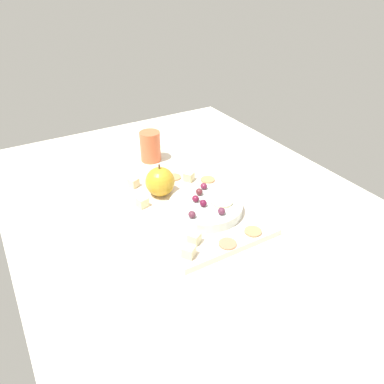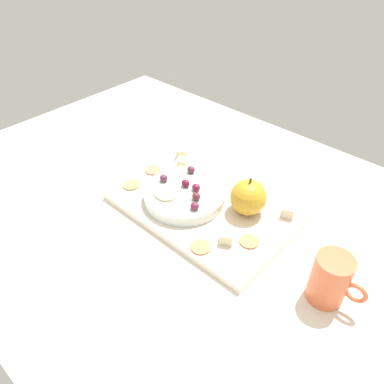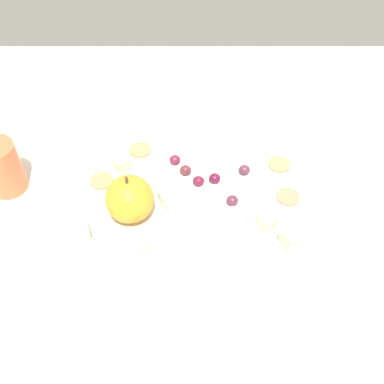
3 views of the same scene
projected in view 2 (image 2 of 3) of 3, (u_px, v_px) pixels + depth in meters
The scene contains 22 objects.
table at pixel (191, 215), 85.06cm from camera, with size 132.92×91.62×4.50cm, color silver.
platter at pixel (204, 207), 82.81cm from camera, with size 39.51×26.08×1.68cm, color silver.
serving_dish at pixel (186, 194), 82.96cm from camera, with size 18.41×18.41×2.48cm, color silver.
apple_whole at pixel (248, 197), 77.94cm from camera, with size 7.84×7.84×7.84cm, color gold.
apple_stem at pixel (250, 180), 75.09cm from camera, with size 0.50×0.50×1.20cm, color brown.
cheese_cube_0 at pixel (182, 163), 92.46cm from camera, with size 2.48×2.48×2.48cm, color beige.
cheese_cube_1 at pixel (254, 187), 84.90cm from camera, with size 2.48×2.48×2.48cm, color beige.
cheese_cube_2 at pixel (182, 153), 96.02cm from camera, with size 2.48×2.48×2.48cm, color beige.
cheese_cube_3 at pixel (227, 237), 72.53cm from camera, with size 2.48×2.48×2.48cm, color beige.
cheese_cube_4 at pixel (288, 211), 78.47cm from camera, with size 2.48×2.48×2.48cm, color beige.
cracker_0 at pixel (249, 241), 73.12cm from camera, with size 4.02×4.02×0.40cm, color tan.
cracker_1 at pixel (201, 247), 71.93cm from camera, with size 4.02×4.02×0.40cm, color tan.
cracker_2 at pixel (131, 185), 87.28cm from camera, with size 4.02×4.02×0.40cm, color tan.
cracker_3 at pixel (153, 170), 91.94cm from camera, with size 4.02×4.02×0.40cm, color tan.
grape_0 at pixel (164, 178), 84.19cm from camera, with size 1.92×1.73×1.72cm, color #622B41.
grape_1 at pixel (191, 170), 86.76cm from camera, with size 1.92×1.73×1.69cm, color #5F2A3C.
grape_2 at pixel (195, 206), 76.65cm from camera, with size 1.92×1.73×1.66cm, color maroon.
grape_3 at pixel (197, 188), 81.37cm from camera, with size 1.92×1.73×1.62cm, color maroon.
grape_4 at pixel (186, 183), 82.63cm from camera, with size 1.92×1.73×1.71cm, color maroon.
grape_5 at pixel (196, 196), 79.02cm from camera, with size 1.92×1.73×1.77cm, color maroon.
apple_slice_0 at pixel (167, 193), 80.85cm from camera, with size 5.46×5.46×0.60cm, color beige.
cup at pixel (330, 279), 62.29cm from camera, with size 9.72×6.51×9.70cm.
Camera 2 is at (42.45, -45.98, 60.13)cm, focal length 34.39 mm.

